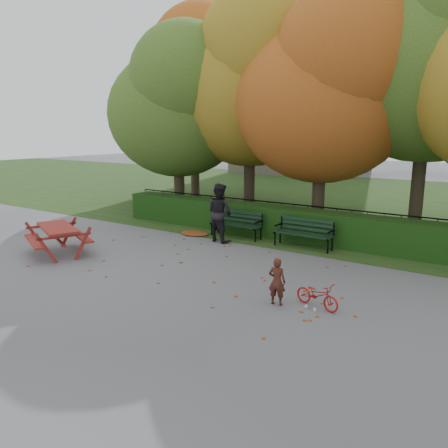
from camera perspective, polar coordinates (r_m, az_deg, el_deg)
The scene contains 18 objects.
ground at distance 10.96m, azimuth -2.81°, elevation -6.45°, with size 90.00×90.00×0.00m, color slate.
grass_strip at distance 23.43m, azimuth 18.05°, elevation 2.99°, with size 90.00×90.00×0.00m, color #1F3C14.
building_left at distance 37.76m, azimuth 10.34°, elevation 18.06°, with size 10.00×7.00×15.00m, color tan.
hedge at distance 14.56m, azimuth 7.77°, elevation 0.18°, with size 13.00×0.90×1.00m, color black.
iron_fence at distance 15.26m, azimuth 9.10°, elevation 0.83°, with size 14.00×0.04×1.02m.
tree_a at distance 18.01m, azimuth -5.77°, elevation 15.36°, with size 5.88×5.60×7.48m.
tree_b at distance 17.48m, azimuth 4.10°, elevation 18.40°, with size 6.72×6.40×8.79m.
tree_c at distance 15.32m, azimuth 13.70°, elevation 16.81°, with size 6.30×6.00×8.00m.
tree_d at distance 15.92m, azimuth 26.63°, elevation 19.93°, with size 7.14×6.80×9.58m.
tree_f at distance 22.17m, azimuth -3.60°, elevation 17.82°, with size 6.93×6.60×9.19m.
bench_left at distance 14.49m, azimuth 1.76°, elevation 0.30°, with size 1.80×0.57×0.88m.
bench_right at distance 13.40m, azimuth 10.49°, elevation -0.87°, with size 1.80×0.57×0.88m.
picnic_table at distance 13.31m, azimuth -20.90°, elevation -1.07°, with size 2.36×2.18×0.93m.
leaf_pile at distance 14.99m, azimuth -3.90°, elevation -1.21°, with size 1.06×0.73×0.07m, color #652C0C.
leaf_scatter at distance 11.19m, azimuth -1.89°, elevation -6.02°, with size 9.00×5.70×0.01m, color #652C0C, non-canonical shape.
child at distance 8.98m, azimuth 6.93°, elevation -7.46°, with size 0.36×0.24×0.99m, color #431D15.
adult at distance 13.84m, azimuth -0.60°, elevation 1.49°, with size 0.91×0.71×1.87m, color black.
bicycle at distance 9.04m, azimuth 12.09°, elevation -9.05°, with size 0.35×1.00×0.53m, color #AA120F.
Camera 1 is at (6.21, -8.33, 3.49)m, focal length 35.00 mm.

